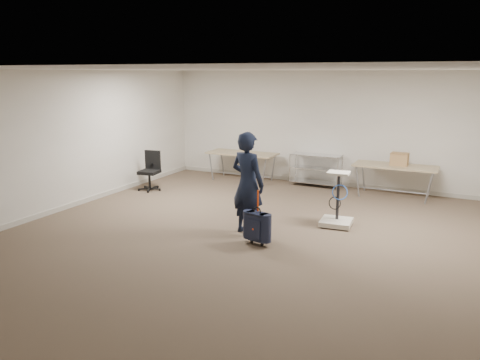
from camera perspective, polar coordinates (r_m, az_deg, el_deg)
The scene contains 10 objects.
ground at distance 7.99m, azimuth 0.07°, elevation -7.15°, with size 9.00×9.00×0.00m, color #49392C.
room_shell at distance 9.17m, azimuth 3.90°, elevation -4.17°, with size 8.00×9.00×9.00m.
folding_table_left at distance 12.06m, azimuth 0.26°, elevation 3.11°, with size 1.80×0.75×0.73m.
folding_table_right at distance 10.97m, azimuth 18.40°, elevation 1.44°, with size 1.80×0.75×0.73m.
wire_shelf at distance 11.65m, azimuth 9.23°, elevation 1.40°, with size 1.22×0.47×0.80m.
person at distance 8.00m, azimuth 0.94°, elevation -0.42°, with size 0.65×0.43×1.79m, color black.
suitcase at distance 7.62m, azimuth 2.10°, elevation -5.68°, with size 0.37×0.26×0.92m.
office_chair at distance 11.37m, azimuth -10.88°, elevation 0.22°, with size 0.56×0.56×0.93m.
equipment_cart at distance 8.74m, azimuth 11.71°, elevation -3.81°, with size 0.59×0.59×1.01m.
cardboard_box at distance 10.98m, azimuth 18.86°, elevation 2.43°, with size 0.37×0.28×0.28m, color #916143.
Camera 1 is at (3.31, -6.73, 2.76)m, focal length 35.00 mm.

